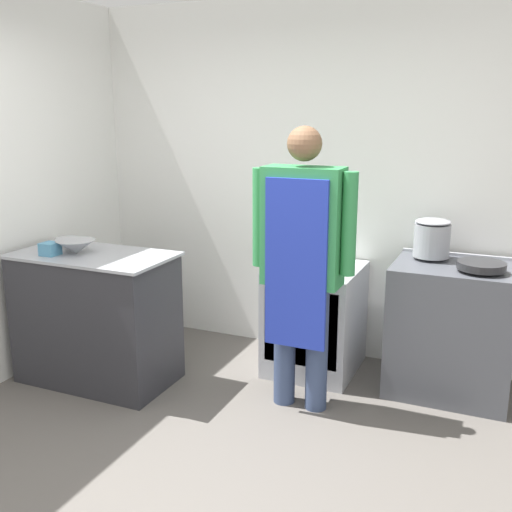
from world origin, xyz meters
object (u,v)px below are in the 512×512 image
Objects in this scene: stove at (451,329)px; saute_pan at (481,266)px; person_cook at (302,252)px; fridge_unit at (315,319)px; plastic_tub at (50,249)px; stock_pot at (432,238)px; mixing_bowl at (76,247)px.

saute_pan is at bearing -33.49° from stove.
person_cook is at bearing -145.24° from stove.
plastic_tub reaches higher than fridge_unit.
saute_pan is at bearing -32.19° from stock_pot.
saute_pan is (2.70, 0.83, -0.03)m from plastic_tub.
stove is at bearing -31.01° from stock_pot.
person_cook is at bearing 8.53° from mixing_bowl.
stove is 2.61m from mixing_bowl.
plastic_tub is (-1.59, -0.93, 0.58)m from fridge_unit.
stock_pot is at bearing 8.43° from fridge_unit.
stove is 1.20m from person_cook.
saute_pan is at bearing 15.76° from mixing_bowl.
person_cook is (-0.86, -0.60, 0.58)m from stove.
stove is 0.63m from stock_pot.
plastic_tub is at bearing -159.74° from stove.
fridge_unit is at bearing 30.34° from plastic_tub.
person_cook is 1.57m from mixing_bowl.
stock_pot is at bearing 147.81° from saute_pan.
saute_pan is (2.57, 0.73, -0.04)m from mixing_bowl.
stove is 3.48× the size of stock_pot.
stove reaches higher than fridge_unit.
saute_pan is at bearing -4.97° from fridge_unit.
mixing_bowl is at bearing -157.26° from stock_pot.
saute_pan is (1.11, -0.10, 0.55)m from fridge_unit.
fridge_unit is 1.93m from plastic_tub.
plastic_tub is at bearing -140.06° from mixing_bowl.
stock_pot reaches higher than plastic_tub.
person_cook is 0.98m from stock_pot.
stock_pot is 0.41m from saute_pan.
person_cook is 6.86× the size of stock_pot.
stock_pot is (0.78, 0.11, 0.65)m from fridge_unit.
person_cook is 6.72× the size of mixing_bowl.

